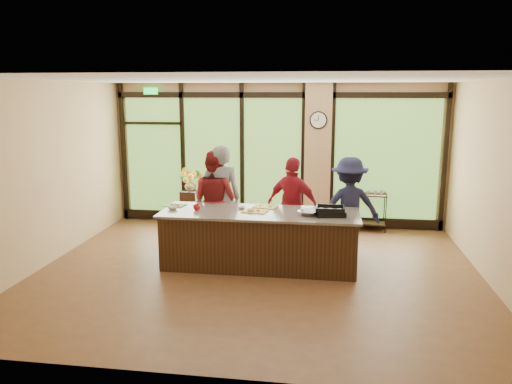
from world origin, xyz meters
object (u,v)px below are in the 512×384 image
(roasting_pan, at_px, (330,213))
(bar_cart, at_px, (371,206))
(island_base, at_px, (260,240))
(cook_left, at_px, (221,198))
(flower_stand, at_px, (191,207))
(cook_right, at_px, (349,206))

(roasting_pan, relative_size, bar_cart, 0.52)
(island_base, bearing_deg, roasting_pan, -4.49)
(island_base, relative_size, cook_left, 1.61)
(bar_cart, bearing_deg, flower_stand, -174.96)
(cook_left, height_order, flower_stand, cook_left)
(flower_stand, bearing_deg, bar_cart, 7.67)
(island_base, relative_size, roasting_pan, 7.03)
(roasting_pan, height_order, flower_stand, roasting_pan)
(cook_left, relative_size, bar_cart, 2.26)
(bar_cart, bearing_deg, roasting_pan, -103.36)
(cook_right, height_order, flower_stand, cook_right)
(island_base, bearing_deg, cook_right, 29.99)
(cook_left, bearing_deg, flower_stand, -69.01)
(cook_left, distance_m, roasting_pan, 2.11)
(cook_left, height_order, bar_cart, cook_left)
(roasting_pan, bearing_deg, flower_stand, 128.20)
(roasting_pan, bearing_deg, bar_cart, 60.33)
(flower_stand, xyz_separation_m, bar_cart, (3.81, 0.00, 0.15))
(cook_right, distance_m, roasting_pan, 0.99)
(cook_left, relative_size, flower_stand, 2.65)
(cook_right, distance_m, flower_stand, 3.70)
(island_base, xyz_separation_m, flower_stand, (-1.84, 2.45, -0.08))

